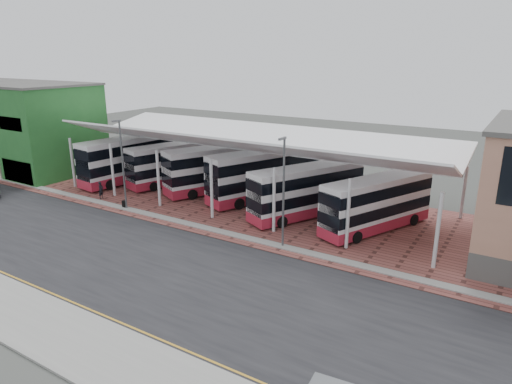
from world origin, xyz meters
TOP-DOWN VIEW (x-y plane):
  - ground at (0.00, 0.00)m, footprint 140.00×140.00m
  - road at (0.00, -1.00)m, footprint 120.00×14.00m
  - forecourt at (2.00, 13.00)m, footprint 72.00×16.00m
  - sidewalk at (0.00, -9.00)m, footprint 120.00×4.00m
  - north_kerb at (0.00, 6.20)m, footprint 120.00×0.80m
  - yellow_line_near at (0.00, -7.00)m, footprint 120.00×0.12m
  - yellow_line_far at (0.00, -6.70)m, footprint 120.00×0.12m
  - canopy at (-6.00, 13.94)m, footprint 37.00×11.63m
  - shop_green at (-30.00, 10.97)m, footprint 6.40×10.20m
  - shop_cream at (-36.50, 10.97)m, footprint 6.40×10.20m
  - lamp_west at (-14.00, 6.27)m, footprint 0.16×0.90m
  - lamp_east at (2.00, 6.27)m, footprint 0.16×0.90m
  - bus_0 at (-20.77, 13.45)m, footprint 4.08×11.89m
  - bus_1 at (-15.87, 15.12)m, footprint 5.49×10.69m
  - bus_2 at (-10.27, 15.23)m, footprint 7.07×11.08m
  - bus_3 at (-5.01, 15.29)m, footprint 6.90×11.53m
  - bus_4 at (0.57, 13.09)m, footprint 6.87×10.59m
  - bus_5 at (6.61, 13.13)m, footprint 6.31×10.31m
  - pedestrian at (-18.26, 7.11)m, footprint 0.53×0.69m
  - suitcase at (-14.32, 6.37)m, footprint 0.39×0.28m

SIDE VIEW (x-z plane):
  - ground at x=0.00m, z-range 0.00..0.00m
  - road at x=0.00m, z-range 0.00..0.02m
  - yellow_line_near at x=0.00m, z-range 0.02..0.03m
  - yellow_line_far at x=0.00m, z-range 0.02..0.03m
  - forecourt at x=2.00m, z-range 0.00..0.06m
  - sidewalk at x=0.00m, z-range 0.00..0.14m
  - north_kerb at x=0.00m, z-range 0.00..0.14m
  - suitcase at x=-14.32m, z-range 0.06..0.72m
  - pedestrian at x=-18.26m, z-range 0.06..1.75m
  - bus_5 at x=6.61m, z-range 0.05..4.26m
  - bus_1 at x=-15.87m, z-range 0.05..4.36m
  - bus_4 at x=0.57m, z-range 0.05..4.41m
  - bus_2 at x=-10.27m, z-range 0.05..4.61m
  - bus_3 at x=-5.01m, z-range 0.04..4.75m
  - bus_0 at x=-20.77m, z-range 0.04..4.85m
  - lamp_west at x=-14.00m, z-range 0.32..8.40m
  - lamp_east at x=2.00m, z-range 0.32..8.40m
  - shop_green at x=-30.00m, z-range 0.01..10.23m
  - shop_cream at x=-36.50m, z-range 0.01..10.23m
  - canopy at x=-6.00m, z-range 2.26..9.33m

